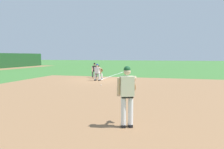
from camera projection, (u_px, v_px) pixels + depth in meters
ground_plane at (100, 80)px, 19.56m from camera, size 160.00×160.00×0.00m
infield_dirt_patch at (107, 92)px, 13.08m from camera, size 18.00×18.00×0.01m
foul_line_stripe at (118, 74)px, 26.12m from camera, size 13.64×0.10×0.00m
first_base_bag at (100, 79)px, 19.56m from camera, size 0.38×0.38×0.09m
baseball at (101, 85)px, 15.91m from camera, size 0.07×0.07×0.07m
pitcher at (127, 93)px, 6.56m from camera, size 0.82×0.60×1.86m
first_baseman at (99, 71)px, 20.19m from camera, size 0.84×0.97×1.34m
baserunner at (97, 72)px, 18.88m from camera, size 0.47×0.61×1.46m
umpire at (95, 69)px, 21.74m from camera, size 0.59×0.67×1.46m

